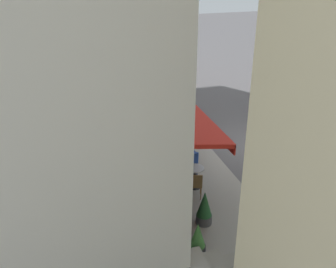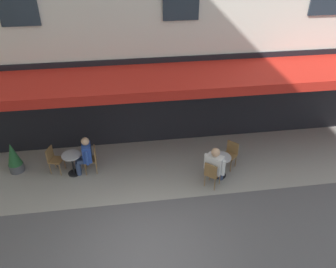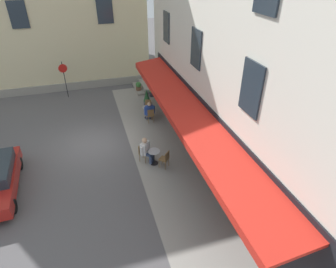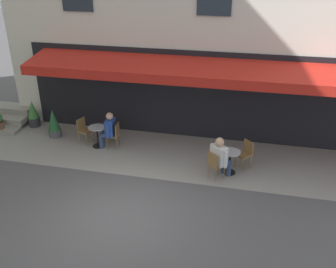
# 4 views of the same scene
# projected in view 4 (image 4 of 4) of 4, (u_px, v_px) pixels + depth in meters

# --- Properties ---
(ground_plane) EXTENTS (70.00, 70.00, 0.00)m
(ground_plane) POSITION_uv_depth(u_px,v_px,m) (120.00, 213.00, 9.85)
(ground_plane) COLOR #565456
(sidewalk_cafe_terrace) EXTENTS (20.50, 3.20, 0.01)m
(sidewalk_cafe_terrace) POSITION_uv_depth(u_px,v_px,m) (250.00, 163.00, 12.19)
(sidewalk_cafe_terrace) COLOR gray
(sidewalk_cafe_terrace) RESTS_ON ground_plane
(back_alley_steps) EXTENTS (2.40, 1.75, 0.60)m
(back_alley_steps) POSITION_uv_depth(u_px,v_px,m) (2.00, 116.00, 15.08)
(back_alley_steps) COLOR gray
(back_alley_steps) RESTS_ON ground_plane
(cafe_table_near_entrance) EXTENTS (0.60, 0.60, 0.75)m
(cafe_table_near_entrance) POSITION_uv_depth(u_px,v_px,m) (97.00, 134.00, 13.03)
(cafe_table_near_entrance) COLOR black
(cafe_table_near_entrance) RESTS_ON ground_plane
(cafe_chair_wicker_by_window) EXTENTS (0.43, 0.43, 0.91)m
(cafe_chair_wicker_by_window) POSITION_uv_depth(u_px,v_px,m) (115.00, 133.00, 12.92)
(cafe_chair_wicker_by_window) COLOR olive
(cafe_chair_wicker_by_window) RESTS_ON ground_plane
(cafe_chair_wicker_corner_right) EXTENTS (0.50, 0.50, 0.91)m
(cafe_chair_wicker_corner_right) POSITION_uv_depth(u_px,v_px,m) (83.00, 128.00, 13.30)
(cafe_chair_wicker_corner_right) COLOR olive
(cafe_chair_wicker_corner_right) RESTS_ON ground_plane
(cafe_table_mid_terrace) EXTENTS (0.60, 0.60, 0.75)m
(cafe_table_mid_terrace) POSITION_uv_depth(u_px,v_px,m) (230.00, 159.00, 11.45)
(cafe_table_mid_terrace) COLOR black
(cafe_table_mid_terrace) RESTS_ON ground_plane
(cafe_chair_wicker_near_door) EXTENTS (0.56, 0.56, 0.91)m
(cafe_chair_wicker_near_door) POSITION_uv_depth(u_px,v_px,m) (215.00, 163.00, 11.09)
(cafe_chair_wicker_near_door) COLOR olive
(cafe_chair_wicker_near_door) RESTS_ON ground_plane
(cafe_chair_wicker_kerbside) EXTENTS (0.57, 0.57, 0.91)m
(cafe_chair_wicker_kerbside) POSITION_uv_depth(u_px,v_px,m) (246.00, 152.00, 11.72)
(cafe_chair_wicker_kerbside) COLOR olive
(cafe_chair_wicker_kerbside) RESTS_ON ground_plane
(seated_patron_in_white) EXTENTS (0.66, 0.68, 1.35)m
(seated_patron_in_white) POSITION_uv_depth(u_px,v_px,m) (221.00, 156.00, 11.13)
(seated_patron_in_white) COLOR navy
(seated_patron_in_white) RESTS_ON ground_plane
(seated_companion_in_blue) EXTENTS (0.57, 0.67, 1.32)m
(seated_companion_in_blue) POSITION_uv_depth(u_px,v_px,m) (108.00, 129.00, 12.88)
(seated_companion_in_blue) COLOR navy
(seated_companion_in_blue) RESTS_ON ground_plane
(potted_plant_by_steps) EXTENTS (0.47, 0.47, 1.08)m
(potted_plant_by_steps) POSITION_uv_depth(u_px,v_px,m) (54.00, 123.00, 13.73)
(potted_plant_by_steps) COLOR #4C4C51
(potted_plant_by_steps) RESTS_ON ground_plane
(potted_plant_mid_terrace) EXTENTS (0.43, 0.43, 1.05)m
(potted_plant_mid_terrace) POSITION_uv_depth(u_px,v_px,m) (33.00, 114.00, 14.57)
(potted_plant_mid_terrace) COLOR #2D2D33
(potted_plant_mid_terrace) RESTS_ON ground_plane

